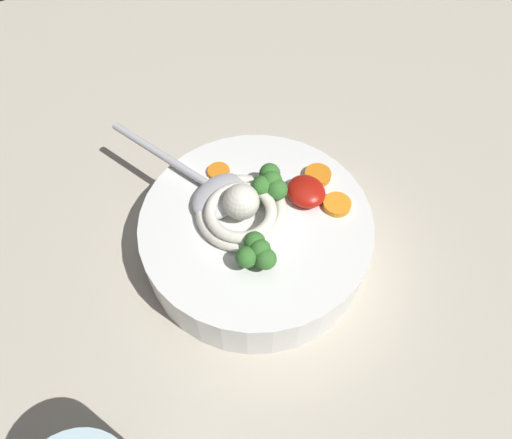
% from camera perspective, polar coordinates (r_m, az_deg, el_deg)
% --- Properties ---
extents(table_slab, '(1.26, 1.26, 0.03)m').
position_cam_1_polar(table_slab, '(0.47, -0.14, -8.48)').
color(table_slab, '#BCB29E').
rests_on(table_slab, ground).
extents(soup_bowl, '(0.22, 0.22, 0.05)m').
position_cam_1_polar(soup_bowl, '(0.45, 0.00, -1.87)').
color(soup_bowl, white).
rests_on(soup_bowl, table_slab).
extents(noodle_pile, '(0.09, 0.09, 0.04)m').
position_cam_1_polar(noodle_pile, '(0.42, -1.83, 1.26)').
color(noodle_pile, silver).
rests_on(noodle_pile, soup_bowl).
extents(soup_spoon, '(0.17, 0.10, 0.02)m').
position_cam_1_polar(soup_spoon, '(0.44, -5.41, 4.02)').
color(soup_spoon, '#B7B7BC').
rests_on(soup_spoon, soup_bowl).
extents(chili_sauce_dollop, '(0.04, 0.04, 0.02)m').
position_cam_1_polar(chili_sauce_dollop, '(0.44, 6.25, 3.50)').
color(chili_sauce_dollop, '#B2190F').
rests_on(chili_sauce_dollop, soup_bowl).
extents(broccoli_floret_center, '(0.04, 0.03, 0.03)m').
position_cam_1_polar(broccoli_floret_center, '(0.43, 1.77, 4.58)').
color(broccoli_floret_center, '#7A9E60').
rests_on(broccoli_floret_center, soup_bowl).
extents(broccoli_floret_right, '(0.04, 0.03, 0.03)m').
position_cam_1_polar(broccoli_floret_right, '(0.39, -0.17, -4.24)').
color(broccoli_floret_right, '#7A9E60').
rests_on(broccoli_floret_right, soup_bowl).
extents(carrot_slice_left, '(0.03, 0.03, 0.01)m').
position_cam_1_polar(carrot_slice_left, '(0.46, 7.68, 5.47)').
color(carrot_slice_left, orange).
rests_on(carrot_slice_left, soup_bowl).
extents(carrot_slice_far, '(0.02, 0.02, 0.00)m').
position_cam_1_polar(carrot_slice_far, '(0.46, -4.66, 5.97)').
color(carrot_slice_far, orange).
rests_on(carrot_slice_far, soup_bowl).
extents(carrot_slice_near_spoon, '(0.03, 0.03, 0.01)m').
position_cam_1_polar(carrot_slice_near_spoon, '(0.44, 10.03, 1.84)').
color(carrot_slice_near_spoon, orange).
rests_on(carrot_slice_near_spoon, soup_bowl).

